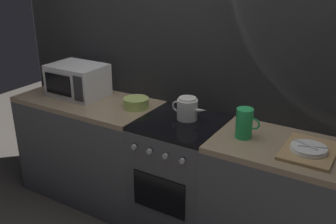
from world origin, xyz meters
TOP-DOWN VIEW (x-y plane):
  - ground_plane at (0.00, 0.00)m, footprint 8.00×8.00m
  - back_wall at (0.00, 0.32)m, footprint 3.60×0.05m
  - counter_left at (-0.90, 0.00)m, footprint 1.20×0.60m
  - stove_unit at (-0.00, -0.00)m, footprint 0.60×0.63m
  - counter_right at (0.90, 0.00)m, footprint 1.20×0.60m
  - microwave at (-1.03, 0.04)m, footprint 0.46×0.35m
  - kettle at (0.02, 0.06)m, footprint 0.28×0.15m
  - mixing_bowl at (-0.44, 0.06)m, footprint 0.20×0.20m
  - pitcher at (0.48, -0.02)m, footprint 0.16×0.11m
  - dish_pile at (0.90, -0.02)m, footprint 0.30×0.40m

SIDE VIEW (x-z plane):
  - ground_plane at x=0.00m, z-range 0.00..0.00m
  - stove_unit at x=0.00m, z-range 0.00..0.90m
  - counter_left at x=-0.90m, z-range 0.00..0.90m
  - counter_right at x=0.90m, z-range 0.00..0.90m
  - dish_pile at x=0.90m, z-range 0.89..0.95m
  - mixing_bowl at x=-0.44m, z-range 0.90..0.98m
  - kettle at x=0.02m, z-range 0.90..1.06m
  - pitcher at x=0.48m, z-range 0.90..1.10m
  - microwave at x=-1.03m, z-range 0.90..1.17m
  - back_wall at x=0.00m, z-range 0.00..2.40m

